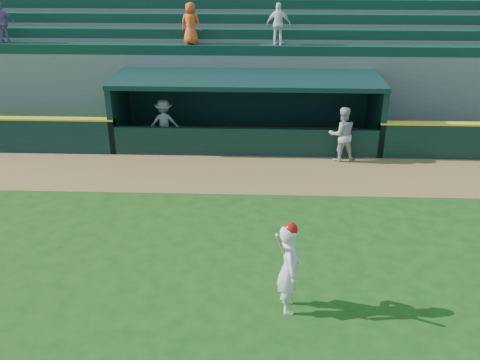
{
  "coord_description": "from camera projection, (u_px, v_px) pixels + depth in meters",
  "views": [
    {
      "loc": [
        0.48,
        -10.7,
        6.92
      ],
      "look_at": [
        0.0,
        1.6,
        1.3
      ],
      "focal_mm": 40.0,
      "sensor_mm": 36.0,
      "label": 1
    }
  ],
  "objects": [
    {
      "name": "ground",
      "position": [
        237.0,
        258.0,
        12.62
      ],
      "size": [
        120.0,
        120.0,
        0.0
      ],
      "primitive_type": "plane",
      "color": "#1A4611",
      "rests_on": "ground"
    },
    {
      "name": "warning_track",
      "position": [
        244.0,
        174.0,
        17.07
      ],
      "size": [
        40.0,
        3.0,
        0.01
      ],
      "primitive_type": "cube",
      "color": "olive",
      "rests_on": "ground"
    },
    {
      "name": "dugout_player_front",
      "position": [
        342.0,
        134.0,
        17.77
      ],
      "size": [
        1.0,
        0.84,
        1.86
      ],
      "primitive_type": "imported",
      "rotation": [
        0.0,
        0.0,
        3.3
      ],
      "color": "#ADADA7",
      "rests_on": "ground"
    },
    {
      "name": "dugout",
      "position": [
        247.0,
        105.0,
        19.33
      ],
      "size": [
        9.4,
        2.8,
        2.46
      ],
      "color": "slate",
      "rests_on": "ground"
    },
    {
      "name": "batter_at_plate",
      "position": [
        289.0,
        267.0,
        10.52
      ],
      "size": [
        0.58,
        0.82,
        2.0
      ],
      "color": "silver",
      "rests_on": "ground"
    },
    {
      "name": "dugout_player_inside",
      "position": [
        164.0,
        123.0,
        19.13
      ],
      "size": [
        1.13,
        0.7,
        1.69
      ],
      "primitive_type": "imported",
      "rotation": [
        0.0,
        0.0,
        3.21
      ],
      "color": "#AAAAA4",
      "rests_on": "ground"
    },
    {
      "name": "stands",
      "position": [
        250.0,
        52.0,
        23.05
      ],
      "size": [
        34.5,
        6.25,
        6.5
      ],
      "color": "slate",
      "rests_on": "ground"
    }
  ]
}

